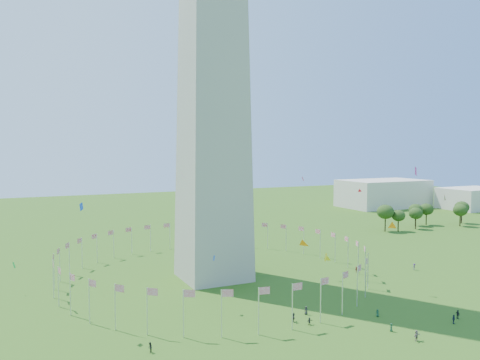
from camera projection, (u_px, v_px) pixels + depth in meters
name	position (u px, v px, depth m)	size (l,w,h in m)	color
ground	(323.00, 350.00, 80.49)	(600.00, 600.00, 0.00)	#274E12
flag_ring	(213.00, 261.00, 125.27)	(80.24, 80.24, 9.00)	silver
gov_building_east_a	(383.00, 193.00, 279.28)	(50.00, 30.00, 16.00)	beige
gov_building_east_b	(473.00, 198.00, 269.46)	(35.00, 25.00, 12.00)	beige
crowd	(348.00, 332.00, 86.33)	(88.18, 66.37, 1.96)	slate
kites_aloft	(329.00, 219.00, 107.13)	(114.54, 72.42, 31.69)	orange
tree_line_east	(423.00, 216.00, 205.74)	(53.94, 15.67, 11.07)	#2E501A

